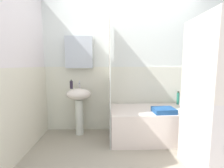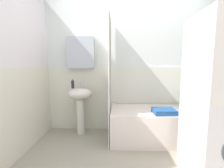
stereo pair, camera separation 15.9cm
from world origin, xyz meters
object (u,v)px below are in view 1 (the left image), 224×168
Objects in this scene: washer_dryer_stack at (220,98)px; body_wash_bottle at (184,99)px; sink at (79,101)px; towel_folded at (164,110)px; soap_dispenser at (71,85)px; bathtub at (154,123)px; conditioner_bottle at (178,98)px.

body_wash_bottle is at bearing 81.07° from washer_dryer_stack.
sink is 1.42m from towel_folded.
towel_folded is (1.48, -0.38, -0.35)m from soap_dispenser.
sink is at bearing 171.81° from bathtub.
sink reaches higher than conditioner_bottle.
sink is 2.58× the size of towel_folded.
bathtub is 1.15m from washer_dryer_stack.
soap_dispenser is at bearing 151.34° from washer_dryer_stack.
soap_dispenser is 1.95m from conditioner_bottle.
towel_folded is at bearing -71.85° from bathtub.
soap_dispenser is 0.64× the size of conditioner_bottle.
soap_dispenser is (-0.12, -0.02, 0.29)m from sink.
towel_folded is at bearing -138.35° from body_wash_bottle.
bathtub is 6.05× the size of conditioner_bottle.
sink is at bearing 10.01° from soap_dispenser.
bathtub is (1.41, -0.16, -0.64)m from soap_dispenser.
washer_dryer_stack reaches higher than towel_folded.
sink is at bearing -176.96° from body_wash_bottle.
sink is 0.56× the size of bathtub.
bathtub is at bearing -6.65° from soap_dispenser.
conditioner_bottle is 0.14× the size of washer_dryer_stack.
body_wash_bottle is (1.93, 0.10, -0.00)m from sink.
washer_dryer_stack is at bearing -92.99° from conditioner_bottle.
bathtub is 0.70m from conditioner_bottle.
washer_dryer_stack reaches higher than soap_dispenser.
sink is 1.35m from bathtub.
towel_folded is at bearing -131.51° from conditioner_bottle.
bathtub is at bearing 108.15° from towel_folded.
washer_dryer_stack reaches higher than conditioner_bottle.
towel_folded is (0.07, -0.21, 0.29)m from bathtub.
towel_folded is (1.36, -0.40, -0.06)m from sink.
soap_dispenser is at bearing -176.32° from conditioner_bottle.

